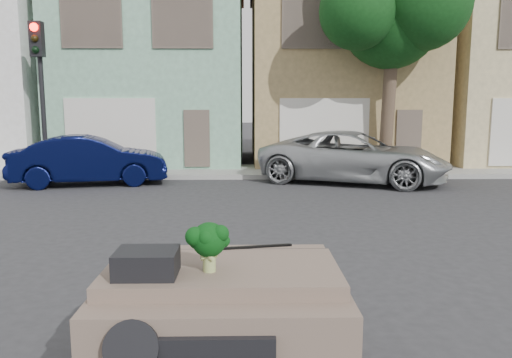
{
  "coord_description": "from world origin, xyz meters",
  "views": [
    {
      "loc": [
        0.2,
        -7.12,
        2.45
      ],
      "look_at": [
        0.35,
        0.5,
        1.3
      ],
      "focal_mm": 35.0,
      "sensor_mm": 36.0,
      "label": 1
    }
  ],
  "objects_px": {
    "navy_sedan": "(91,185)",
    "traffic_signal": "(41,101)",
    "silver_pickup": "(353,182)",
    "broccoli": "(209,246)"
  },
  "relations": [
    {
      "from": "navy_sedan",
      "to": "traffic_signal",
      "type": "height_order",
      "value": "traffic_signal"
    },
    {
      "from": "navy_sedan",
      "to": "traffic_signal",
      "type": "bearing_deg",
      "value": 41.98
    },
    {
      "from": "silver_pickup",
      "to": "broccoli",
      "type": "xyz_separation_m",
      "value": [
        -3.67,
        -11.66,
        1.32
      ]
    },
    {
      "from": "navy_sedan",
      "to": "silver_pickup",
      "type": "xyz_separation_m",
      "value": [
        8.14,
        0.32,
        0.0
      ]
    },
    {
      "from": "silver_pickup",
      "to": "traffic_signal",
      "type": "bearing_deg",
      "value": 105.37
    },
    {
      "from": "navy_sedan",
      "to": "broccoli",
      "type": "bearing_deg",
      "value": -170.1
    },
    {
      "from": "navy_sedan",
      "to": "broccoli",
      "type": "distance_m",
      "value": 12.26
    },
    {
      "from": "navy_sedan",
      "to": "traffic_signal",
      "type": "xyz_separation_m",
      "value": [
        -1.93,
        1.43,
        2.55
      ]
    },
    {
      "from": "silver_pickup",
      "to": "traffic_signal",
      "type": "relative_size",
      "value": 1.14
    },
    {
      "from": "silver_pickup",
      "to": "broccoli",
      "type": "height_order",
      "value": "broccoli"
    }
  ]
}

